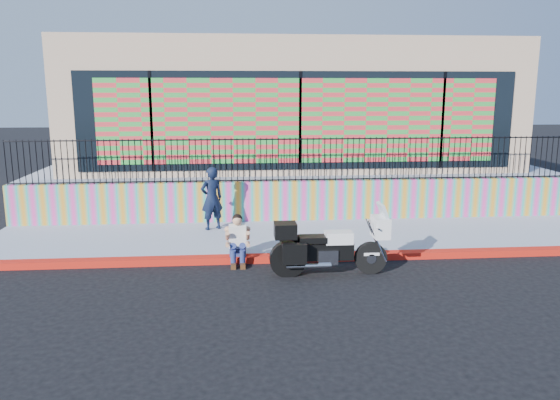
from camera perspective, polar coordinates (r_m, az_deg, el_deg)
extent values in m
plane|color=black|center=(12.28, 4.34, -6.28)|extent=(90.00, 90.00, 0.00)
cube|color=red|center=(12.26, 4.35, -5.95)|extent=(16.00, 0.30, 0.15)
cube|color=#9098AD|center=(13.82, 3.26, -3.91)|extent=(16.00, 3.00, 0.15)
cube|color=#E13B97|center=(15.22, 2.45, -0.04)|extent=(16.00, 0.20, 1.10)
cube|color=#9098AD|center=(20.22, 0.63, 2.64)|extent=(16.00, 10.00, 1.25)
cube|color=tan|center=(19.79, 0.70, 10.08)|extent=(14.00, 8.00, 4.00)
cube|color=black|center=(15.81, 2.11, 8.26)|extent=(12.60, 0.04, 2.80)
cube|color=red|center=(15.78, 2.13, 8.25)|extent=(11.48, 0.02, 2.40)
cylinder|color=black|center=(11.45, 9.45, -5.99)|extent=(0.67, 0.14, 0.67)
cylinder|color=black|center=(11.16, 0.82, -6.30)|extent=(0.67, 0.14, 0.67)
cube|color=black|center=(11.22, 5.21, -5.32)|extent=(0.96, 0.28, 0.34)
cube|color=silver|center=(11.24, 4.94, -5.82)|extent=(0.40, 0.34, 0.30)
cube|color=white|center=(11.18, 6.15, -3.90)|extent=(0.56, 0.32, 0.24)
cube|color=black|center=(11.09, 3.43, -4.08)|extent=(0.56, 0.34, 0.12)
cube|color=white|center=(11.32, 10.46, -2.78)|extent=(0.30, 0.53, 0.42)
cube|color=silver|center=(11.25, 10.72, -1.17)|extent=(0.19, 0.47, 0.34)
cube|color=black|center=(10.98, 0.56, -3.19)|extent=(0.44, 0.42, 0.30)
cube|color=black|center=(10.82, 1.51, -5.65)|extent=(0.49, 0.18, 0.40)
cube|color=black|center=(11.39, 1.18, -4.75)|extent=(0.49, 0.18, 0.40)
cube|color=white|center=(11.42, 9.47, -5.51)|extent=(0.32, 0.16, 0.06)
imported|color=black|center=(14.23, -7.15, 0.18)|extent=(0.71, 0.61, 1.64)
cube|color=navy|center=(12.12, -4.43, -5.34)|extent=(0.36, 0.28, 0.18)
cube|color=white|center=(11.98, -4.46, -3.80)|extent=(0.38, 0.27, 0.54)
sphere|color=tan|center=(11.85, -4.48, -2.17)|extent=(0.21, 0.21, 0.21)
cube|color=#472814|center=(11.76, -4.89, -6.86)|extent=(0.11, 0.26, 0.10)
cube|color=#472814|center=(11.76, -3.91, -6.84)|extent=(0.11, 0.26, 0.10)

